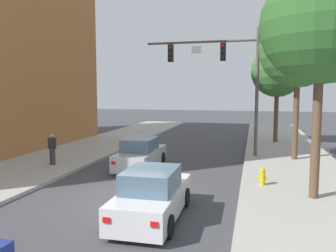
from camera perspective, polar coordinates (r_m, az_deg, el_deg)
name	(u,v)px	position (r m, az deg, el deg)	size (l,w,h in m)	color
ground_plane	(128,198)	(12.92, -6.70, -12.05)	(120.00, 120.00, 0.00)	#424247
sidewalk_right	(316,212)	(12.28, 23.78, -13.12)	(5.00, 60.00, 0.15)	#A8A59E
traffic_signal_mast	(224,68)	(20.71, 9.50, 9.61)	(6.81, 0.38, 7.50)	#514C47
car_lead_silver	(141,155)	(17.51, -4.65, -4.84)	(1.89, 4.26, 1.60)	#B7B7BC
car_following_white	(152,196)	(10.73, -2.67, -11.73)	(1.90, 4.27, 1.60)	silver
pedestrian_sidewalk_left_walker	(52,147)	(18.60, -19.02, -3.45)	(0.36, 0.22, 1.64)	#333338
fire_hydrant	(262,176)	(14.47, 15.68, -8.20)	(0.48, 0.24, 0.72)	gold
street_tree_nearest	(321,25)	(13.15, 24.49, 15.35)	(4.15, 4.15, 8.20)	brown
street_tree_second	(298,49)	(20.30, 21.21, 12.04)	(4.27, 4.27, 8.30)	brown
street_tree_third	(277,71)	(26.86, 18.04, 8.77)	(3.89, 3.89, 7.29)	brown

